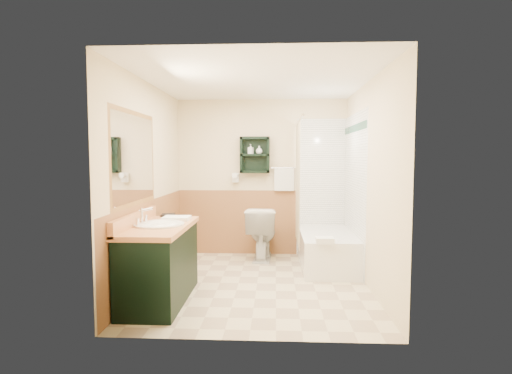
# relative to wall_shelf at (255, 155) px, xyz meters

# --- Properties ---
(floor) EXTENTS (3.00, 3.00, 0.00)m
(floor) POSITION_rel_wall_shelf_xyz_m (0.10, -1.41, -1.55)
(floor) COLOR beige
(floor) RESTS_ON ground
(back_wall) EXTENTS (2.60, 0.04, 2.40)m
(back_wall) POSITION_rel_wall_shelf_xyz_m (0.10, 0.11, -0.35)
(back_wall) COLOR #FAEEC3
(back_wall) RESTS_ON ground
(left_wall) EXTENTS (0.04, 3.00, 2.40)m
(left_wall) POSITION_rel_wall_shelf_xyz_m (-1.22, -1.41, -0.35)
(left_wall) COLOR #FAEEC3
(left_wall) RESTS_ON ground
(right_wall) EXTENTS (0.04, 3.00, 2.40)m
(right_wall) POSITION_rel_wall_shelf_xyz_m (1.42, -1.41, -0.35)
(right_wall) COLOR #FAEEC3
(right_wall) RESTS_ON ground
(ceiling) EXTENTS (2.60, 3.00, 0.04)m
(ceiling) POSITION_rel_wall_shelf_xyz_m (0.10, -1.41, 0.87)
(ceiling) COLOR white
(ceiling) RESTS_ON back_wall
(wainscot_left) EXTENTS (2.98, 2.98, 1.00)m
(wainscot_left) POSITION_rel_wall_shelf_xyz_m (-1.19, -1.41, -1.05)
(wainscot_left) COLOR #A76B44
(wainscot_left) RESTS_ON left_wall
(wainscot_back) EXTENTS (2.58, 2.58, 1.00)m
(wainscot_back) POSITION_rel_wall_shelf_xyz_m (0.10, 0.08, -1.05)
(wainscot_back) COLOR #A76B44
(wainscot_back) RESTS_ON back_wall
(mirror_frame) EXTENTS (1.30, 1.30, 1.00)m
(mirror_frame) POSITION_rel_wall_shelf_xyz_m (-1.17, -1.96, -0.05)
(mirror_frame) COLOR olive
(mirror_frame) RESTS_ON left_wall
(mirror_glass) EXTENTS (1.20, 1.20, 0.90)m
(mirror_glass) POSITION_rel_wall_shelf_xyz_m (-1.17, -1.96, -0.05)
(mirror_glass) COLOR white
(mirror_glass) RESTS_ON left_wall
(tile_right) EXTENTS (1.50, 1.50, 2.10)m
(tile_right) POSITION_rel_wall_shelf_xyz_m (1.38, -0.66, -0.50)
(tile_right) COLOR white
(tile_right) RESTS_ON right_wall
(tile_back) EXTENTS (0.95, 0.95, 2.10)m
(tile_back) POSITION_rel_wall_shelf_xyz_m (1.13, 0.07, -0.50)
(tile_back) COLOR white
(tile_back) RESTS_ON back_wall
(tile_accent) EXTENTS (1.50, 1.50, 0.10)m
(tile_accent) POSITION_rel_wall_shelf_xyz_m (1.37, -0.66, 0.35)
(tile_accent) COLOR #124130
(tile_accent) RESTS_ON right_wall
(wall_shelf) EXTENTS (0.45, 0.15, 0.55)m
(wall_shelf) POSITION_rel_wall_shelf_xyz_m (0.00, 0.00, 0.00)
(wall_shelf) COLOR black
(wall_shelf) RESTS_ON back_wall
(hair_dryer) EXTENTS (0.10, 0.24, 0.18)m
(hair_dryer) POSITION_rel_wall_shelf_xyz_m (-0.30, 0.02, -0.35)
(hair_dryer) COLOR silver
(hair_dryer) RESTS_ON back_wall
(towel_bar) EXTENTS (0.40, 0.06, 0.40)m
(towel_bar) POSITION_rel_wall_shelf_xyz_m (0.45, 0.04, -0.20)
(towel_bar) COLOR silver
(towel_bar) RESTS_ON back_wall
(curtain_rod) EXTENTS (0.03, 1.60, 0.03)m
(curtain_rod) POSITION_rel_wall_shelf_xyz_m (0.63, -0.66, 0.45)
(curtain_rod) COLOR silver
(curtain_rod) RESTS_ON back_wall
(shower_curtain) EXTENTS (1.05, 1.05, 1.70)m
(shower_curtain) POSITION_rel_wall_shelf_xyz_m (0.63, -0.48, -0.40)
(shower_curtain) COLOR beige
(shower_curtain) RESTS_ON curtain_rod
(vanity) EXTENTS (0.59, 1.27, 0.81)m
(vanity) POSITION_rel_wall_shelf_xyz_m (-0.89, -2.03, -1.15)
(vanity) COLOR black
(vanity) RESTS_ON ground
(bathtub) EXTENTS (0.71, 1.50, 0.47)m
(bathtub) POSITION_rel_wall_shelf_xyz_m (1.03, -0.56, -1.31)
(bathtub) COLOR white
(bathtub) RESTS_ON ground
(toilet) EXTENTS (0.47, 0.80, 0.77)m
(toilet) POSITION_rel_wall_shelf_xyz_m (0.11, -0.22, -1.17)
(toilet) COLOR white
(toilet) RESTS_ON ground
(counter_towel) EXTENTS (0.29, 0.23, 0.04)m
(counter_towel) POSITION_rel_wall_shelf_xyz_m (-0.80, -1.69, -0.72)
(counter_towel) COLOR silver
(counter_towel) RESTS_ON vanity
(vanity_book) EXTENTS (0.16, 0.04, 0.21)m
(vanity_book) POSITION_rel_wall_shelf_xyz_m (-1.06, -1.38, -0.64)
(vanity_book) COLOR black
(vanity_book) RESTS_ON vanity
(tub_towel) EXTENTS (0.21, 0.18, 0.07)m
(tub_towel) POSITION_rel_wall_shelf_xyz_m (0.92, -1.28, -1.04)
(tub_towel) COLOR silver
(tub_towel) RESTS_ON bathtub
(soap_bottle_a) EXTENTS (0.12, 0.16, 0.07)m
(soap_bottle_a) POSITION_rel_wall_shelf_xyz_m (-0.06, -0.01, 0.05)
(soap_bottle_a) COLOR white
(soap_bottle_a) RESTS_ON wall_shelf
(soap_bottle_b) EXTENTS (0.14, 0.15, 0.10)m
(soap_bottle_b) POSITION_rel_wall_shelf_xyz_m (0.07, -0.01, 0.06)
(soap_bottle_b) COLOR white
(soap_bottle_b) RESTS_ON wall_shelf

